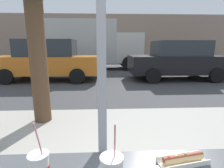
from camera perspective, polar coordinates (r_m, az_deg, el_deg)
name	(u,v)px	position (r m, az deg, el deg)	size (l,w,h in m)	color
ground_plane	(104,77)	(9.04, -2.69, 2.33)	(60.00, 60.00, 0.00)	#424244
sidewalk_strip	(104,144)	(2.92, -2.65, -18.60)	(16.00, 2.80, 0.10)	#B2ADA3
window_wall	(101,2)	(1.01, -3.57, 24.86)	(2.66, 0.20, 2.90)	#2D2D33
building_facade_far	(103,38)	(20.77, -2.78, 14.70)	(28.00, 1.20, 4.93)	gray
hotdog_tray_near	(183,159)	(1.11, 21.86, -21.53)	(0.28, 0.15, 0.05)	silver
parked_car_orange	(47,60)	(8.54, -20.11, 7.21)	(4.67, 1.91, 1.82)	orange
parked_car_black	(178,60)	(8.85, 20.38, 7.23)	(4.41, 2.08, 1.77)	black
box_truck	(92,44)	(12.25, -6.53, 12.75)	(6.30, 2.44, 3.14)	beige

